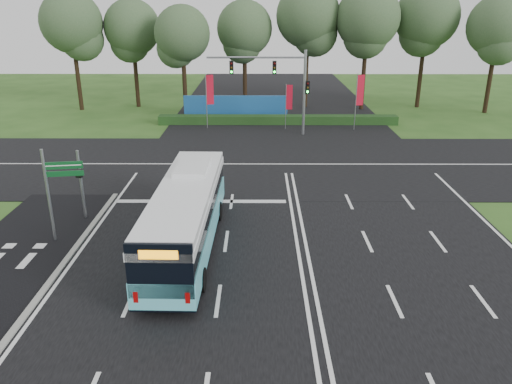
# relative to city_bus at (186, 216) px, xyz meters

# --- Properties ---
(ground) EXTENTS (120.00, 120.00, 0.00)m
(ground) POSITION_rel_city_bus_xyz_m (4.99, 0.69, -1.64)
(ground) COLOR #2B521B
(ground) RESTS_ON ground
(road_main) EXTENTS (20.00, 120.00, 0.04)m
(road_main) POSITION_rel_city_bus_xyz_m (4.99, 0.69, -1.62)
(road_main) COLOR black
(road_main) RESTS_ON ground
(road_cross) EXTENTS (120.00, 14.00, 0.05)m
(road_cross) POSITION_rel_city_bus_xyz_m (4.99, 12.69, -1.61)
(road_cross) COLOR black
(road_cross) RESTS_ON ground
(kerb_strip) EXTENTS (0.25, 18.00, 0.12)m
(kerb_strip) POSITION_rel_city_bus_xyz_m (-5.11, -2.31, -1.58)
(kerb_strip) COLOR gray
(kerb_strip) RESTS_ON ground
(city_bus) EXTENTS (2.63, 11.37, 3.25)m
(city_bus) POSITION_rel_city_bus_xyz_m (0.00, 0.00, 0.00)
(city_bus) COLOR #65DAEA
(city_bus) RESTS_ON ground
(pedestrian_signal) EXTENTS (0.33, 0.43, 3.65)m
(pedestrian_signal) POSITION_rel_city_bus_xyz_m (-5.78, 3.38, 0.36)
(pedestrian_signal) COLOR gray
(pedestrian_signal) RESTS_ON ground
(street_sign) EXTENTS (1.73, 0.34, 4.46)m
(street_sign) POSITION_rel_city_bus_xyz_m (-6.01, 0.83, 1.14)
(street_sign) COLOR gray
(street_sign) RESTS_ON ground
(banner_flag_left) EXTENTS (0.67, 0.31, 4.80)m
(banner_flag_left) POSITION_rel_city_bus_xyz_m (-1.14, 23.57, 1.48)
(banner_flag_left) COLOR gray
(banner_flag_left) RESTS_ON ground
(banner_flag_mid) EXTENTS (0.59, 0.08, 3.99)m
(banner_flag_mid) POSITION_rel_city_bus_xyz_m (5.82, 23.19, 0.99)
(banner_flag_mid) COLOR gray
(banner_flag_mid) RESTS_ON ground
(banner_flag_right) EXTENTS (0.70, 0.25, 4.89)m
(banner_flag_right) POSITION_rel_city_bus_xyz_m (11.89, 22.98, 1.54)
(banner_flag_right) COLOR gray
(banner_flag_right) RESTS_ON ground
(traffic_light_gantry) EXTENTS (8.41, 0.28, 7.00)m
(traffic_light_gantry) POSITION_rel_city_bus_xyz_m (5.20, 21.19, 3.03)
(traffic_light_gantry) COLOR gray
(traffic_light_gantry) RESTS_ON ground
(hedge) EXTENTS (22.00, 1.20, 0.80)m
(hedge) POSITION_rel_city_bus_xyz_m (4.99, 25.19, -1.24)
(hedge) COLOR #173714
(hedge) RESTS_ON ground
(blue_hoarding) EXTENTS (10.00, 0.30, 2.20)m
(blue_hoarding) POSITION_rel_city_bus_xyz_m (0.99, 27.69, -0.54)
(blue_hoarding) COLOR #1C5598
(blue_hoarding) RESTS_ON ground
(eucalyptus_row) EXTENTS (47.88, 9.23, 12.59)m
(eucalyptus_row) POSITION_rel_city_bus_xyz_m (6.31, 32.50, 7.06)
(eucalyptus_row) COLOR black
(eucalyptus_row) RESTS_ON ground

